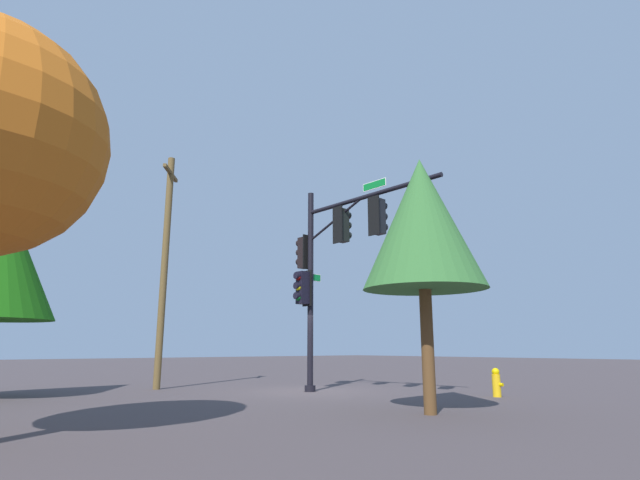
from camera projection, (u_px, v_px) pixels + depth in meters
The scene contains 5 objects.
ground_plane at pixel (310, 392), 16.48m from camera, with size 120.00×120.00×0.00m, color #463C3D.
signal_pole_assembly at pixel (340, 248), 16.36m from camera, with size 6.15×1.25×6.83m.
utility_pole at pixel (165, 264), 18.30m from camera, with size 1.51×1.18×8.51m.
fire_hydrant at pixel (496, 383), 14.74m from camera, with size 0.33×0.24×0.83m.
tree_far at pixel (422, 224), 11.69m from camera, with size 2.83×2.83×5.85m.
Camera 1 is at (13.41, -10.73, 1.41)m, focal length 28.10 mm.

